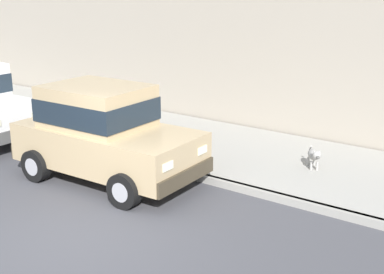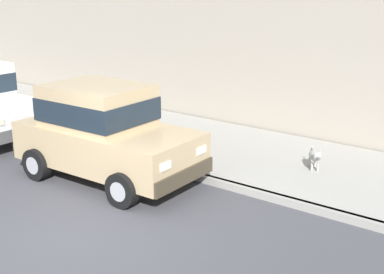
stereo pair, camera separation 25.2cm
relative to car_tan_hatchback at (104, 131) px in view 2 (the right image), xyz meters
name	(u,v)px [view 2 (the right image)]	position (x,y,z in m)	size (l,w,h in m)	color
ground_plane	(68,239)	(-2.18, -1.43, -0.98)	(80.00, 80.00, 0.00)	#424247
curb	(193,176)	(1.02, -1.43, -0.91)	(0.16, 64.00, 0.14)	gray
sidewalk	(242,153)	(2.82, -1.43, -0.91)	(3.60, 64.00, 0.14)	#99968E
car_tan_hatchback	(104,131)	(0.00, 0.00, 0.00)	(2.04, 3.85, 1.88)	tan
dog_grey	(315,156)	(2.61, -3.28, -0.55)	(0.64, 0.50, 0.49)	#999691
fire_hydrant	(164,141)	(1.47, -0.29, -0.50)	(0.34, 0.24, 0.72)	gold
building_facade	(128,32)	(4.92, 4.05, 1.33)	(0.50, 20.00, 4.61)	#9E9384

